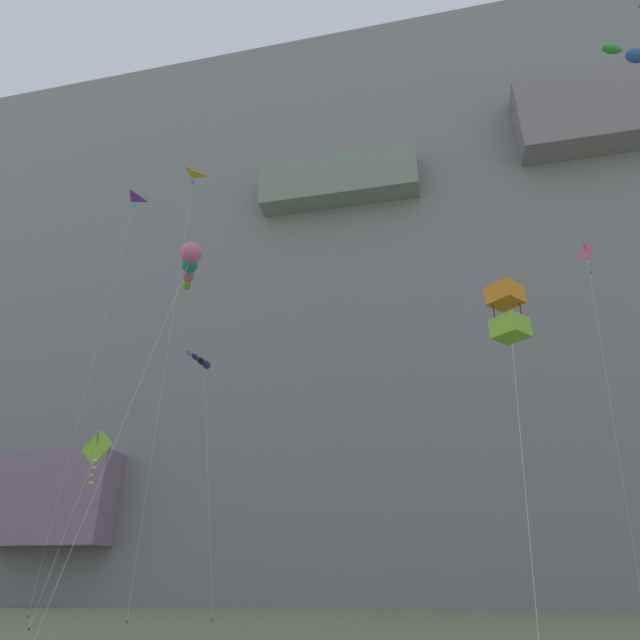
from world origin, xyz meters
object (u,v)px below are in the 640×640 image
(kite_box_mid_left, at_px, (507,312))
(kite_windsock_high_right, at_px, (190,263))
(kite_windsock_upper_left, at_px, (201,362))
(kite_delta_front_field, at_px, (190,192))
(kite_delta_low_left, at_px, (128,214))
(kite_diamond_high_left, at_px, (96,450))
(kite_diamond_mid_right, at_px, (590,273))

(kite_box_mid_left, xyz_separation_m, kite_windsock_high_right, (-12.03, 1.39, 4.20))
(kite_windsock_upper_left, relative_size, kite_windsock_high_right, 1.12)
(kite_delta_front_field, bearing_deg, kite_windsock_upper_left, -11.82)
(kite_delta_low_left, height_order, kite_windsock_upper_left, kite_delta_low_left)
(kite_diamond_high_left, bearing_deg, kite_windsock_high_right, -46.75)
(kite_box_mid_left, bearing_deg, kite_delta_front_field, 141.05)
(kite_windsock_upper_left, bearing_deg, kite_delta_low_left, 161.24)
(kite_box_mid_left, height_order, kite_windsock_high_right, kite_windsock_high_right)
(kite_diamond_mid_right, xyz_separation_m, kite_delta_front_field, (-29.47, -1.19, 10.82))
(kite_diamond_mid_right, distance_m, kite_windsock_high_right, 27.31)
(kite_delta_low_left, xyz_separation_m, kite_delta_front_field, (7.47, -2.91, -1.00))
(kite_box_mid_left, bearing_deg, kite_windsock_upper_left, 137.89)
(kite_box_mid_left, bearing_deg, kite_diamond_high_left, 150.92)
(kite_delta_low_left, distance_m, kite_windsock_high_right, 30.89)
(kite_windsock_upper_left, bearing_deg, kite_diamond_mid_right, 3.87)
(kite_diamond_mid_right, distance_m, kite_delta_front_field, 31.41)
(kite_diamond_high_left, bearing_deg, kite_delta_front_field, 71.76)
(kite_box_mid_left, bearing_deg, kite_delta_low_left, 145.06)
(kite_windsock_upper_left, height_order, kite_delta_front_field, kite_delta_front_field)
(kite_windsock_high_right, bearing_deg, kite_diamond_high_left, 133.25)
(kite_delta_front_field, bearing_deg, kite_delta_low_left, 158.69)
(kite_box_mid_left, xyz_separation_m, kite_diamond_high_left, (-22.49, 12.51, -0.78))
(kite_delta_low_left, height_order, kite_windsock_high_right, kite_delta_low_left)
(kite_diamond_mid_right, distance_m, kite_box_mid_left, 22.80)
(kite_diamond_high_left, bearing_deg, kite_diamond_mid_right, 10.38)
(kite_diamond_high_left, distance_m, kite_delta_low_left, 25.30)
(kite_delta_low_left, relative_size, kite_windsock_high_right, 2.32)
(kite_diamond_high_left, xyz_separation_m, kite_delta_low_left, (-5.99, 7.39, 23.45))
(kite_delta_low_left, bearing_deg, kite_windsock_high_right, -48.37)
(kite_diamond_mid_right, xyz_separation_m, kite_windsock_high_right, (-20.48, -16.79, -6.66))
(kite_diamond_mid_right, bearing_deg, kite_diamond_high_left, -169.62)
(kite_diamond_mid_right, xyz_separation_m, kite_windsock_upper_left, (-26.57, -1.80, -4.89))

